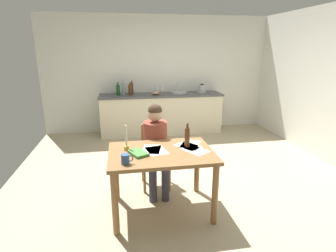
{
  "coord_description": "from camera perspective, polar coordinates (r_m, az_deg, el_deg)",
  "views": [
    {
      "loc": [
        -0.87,
        -3.68,
        1.9
      ],
      "look_at": [
        -0.25,
        -0.13,
        0.85
      ],
      "focal_mm": 28.84,
      "sensor_mm": 36.0,
      "label": 1
    }
  ],
  "objects": [
    {
      "name": "paper_envelope",
      "position": [
        3.33,
        4.75,
        -3.84
      ],
      "size": [
        0.32,
        0.36,
        0.0
      ],
      "primitive_type": "cube",
      "rotation": [
        0.0,
        0.0,
        -0.47
      ],
      "color": "white",
      "rests_on": "dining_table"
    },
    {
      "name": "dining_table",
      "position": [
        3.14,
        -1.42,
        -7.41
      ],
      "size": [
        1.19,
        0.84,
        0.76
      ],
      "color": "olive",
      "rests_on": "ground"
    },
    {
      "name": "wine_glass_near_sink",
      "position": [
        6.21,
        -1.19,
        8.0
      ],
      "size": [
        0.07,
        0.07,
        0.15
      ],
      "color": "silver",
      "rests_on": "kitchen_counter"
    },
    {
      "name": "sink_unit",
      "position": [
        6.14,
        2.27,
        7.1
      ],
      "size": [
        0.36,
        0.36,
        0.24
      ],
      "color": "#B2B7BC",
      "rests_on": "kitchen_counter"
    },
    {
      "name": "ground_plane",
      "position": [
        4.24,
        3.14,
        -10.67
      ],
      "size": [
        5.2,
        5.2,
        0.04
      ],
      "primitive_type": "cube",
      "color": "tan"
    },
    {
      "name": "book_magazine",
      "position": [
        3.03,
        -6.3,
        -5.72
      ],
      "size": [
        0.24,
        0.28,
        0.03
      ],
      "primitive_type": "cube",
      "rotation": [
        0.0,
        0.0,
        0.43
      ],
      "color": "#44843B",
      "rests_on": "dining_table"
    },
    {
      "name": "candlestick",
      "position": [
        3.15,
        -8.77,
        -3.59
      ],
      "size": [
        0.06,
        0.06,
        0.3
      ],
      "color": "gold",
      "rests_on": "dining_table"
    },
    {
      "name": "paper_notice",
      "position": [
        3.12,
        -2.43,
        -5.21
      ],
      "size": [
        0.26,
        0.33,
        0.0
      ],
      "primitive_type": "cube",
      "rotation": [
        0.0,
        0.0,
        0.2
      ],
      "color": "white",
      "rests_on": "dining_table"
    },
    {
      "name": "paper_receipt",
      "position": [
        3.16,
        -3.53,
        -4.92
      ],
      "size": [
        0.28,
        0.34,
        0.0
      ],
      "primitive_type": "cube",
      "rotation": [
        0.0,
        0.0,
        -0.26
      ],
      "color": "white",
      "rests_on": "dining_table"
    },
    {
      "name": "stovetop_kettle",
      "position": [
        6.26,
        7.16,
        7.86
      ],
      "size": [
        0.18,
        0.18,
        0.22
      ],
      "color": "#B7BABF",
      "rests_on": "kitchen_counter"
    },
    {
      "name": "bottle_oil",
      "position": [
        6.0,
        -10.5,
        7.54
      ],
      "size": [
        0.08,
        0.08,
        0.28
      ],
      "color": "#194C23",
      "rests_on": "kitchen_counter"
    },
    {
      "name": "paper_bill",
      "position": [
        3.15,
        5.78,
        -5.11
      ],
      "size": [
        0.33,
        0.36,
        0.0
      ],
      "primitive_type": "cube",
      "rotation": [
        0.0,
        0.0,
        0.55
      ],
      "color": "white",
      "rests_on": "dining_table"
    },
    {
      "name": "wall_back",
      "position": [
        6.37,
        -1.98,
        10.85
      ],
      "size": [
        5.2,
        0.12,
        2.6
      ],
      "primitive_type": "cube",
      "color": "silver",
      "rests_on": "ground"
    },
    {
      "name": "kitchen_counter",
      "position": [
        6.16,
        -1.44,
        2.66
      ],
      "size": [
        2.73,
        0.64,
        0.9
      ],
      "color": "beige",
      "rests_on": "ground"
    },
    {
      "name": "paper_letter",
      "position": [
        3.27,
        4.28,
        -4.23
      ],
      "size": [
        0.34,
        0.36,
        0.0
      ],
      "primitive_type": "cube",
      "rotation": [
        0.0,
        0.0,
        0.61
      ],
      "color": "white",
      "rests_on": "dining_table"
    },
    {
      "name": "bottle_vinegar",
      "position": [
        6.03,
        -9.47,
        7.81
      ],
      "size": [
        0.06,
        0.06,
        0.32
      ],
      "color": "#8C999E",
      "rests_on": "kitchen_counter"
    },
    {
      "name": "bottle_wine_red",
      "position": [
        5.99,
        -8.0,
        7.63
      ],
      "size": [
        0.08,
        0.08,
        0.27
      ],
      "color": "#593319",
      "rests_on": "kitchen_counter"
    },
    {
      "name": "wine_glass_by_kettle",
      "position": [
        6.19,
        -2.21,
        7.97
      ],
      "size": [
        0.07,
        0.07,
        0.15
      ],
      "color": "silver",
      "rests_on": "kitchen_counter"
    },
    {
      "name": "person_seated",
      "position": [
        3.6,
        -2.55,
        -3.58
      ],
      "size": [
        0.33,
        0.59,
        1.19
      ],
      "color": "brown",
      "rests_on": "ground"
    },
    {
      "name": "wine_bottle_on_table",
      "position": [
        3.21,
        4.09,
        -2.31
      ],
      "size": [
        0.06,
        0.06,
        0.29
      ],
      "color": "#593319",
      "rests_on": "dining_table"
    },
    {
      "name": "mixing_bowl",
      "position": [
        5.97,
        -2.65,
        7.0
      ],
      "size": [
        0.18,
        0.18,
        0.08
      ],
      "primitive_type": "ellipsoid",
      "color": "tan",
      "rests_on": "kitchen_counter"
    },
    {
      "name": "chair_at_table",
      "position": [
        3.81,
        -2.77,
        -5.6
      ],
      "size": [
        0.41,
        0.41,
        0.87
      ],
      "color": "olive",
      "rests_on": "ground"
    },
    {
      "name": "bottle_sauce",
      "position": [
        6.08,
        -7.63,
        7.88
      ],
      "size": [
        0.06,
        0.06,
        0.3
      ],
      "color": "#593319",
      "rests_on": "kitchen_counter"
    },
    {
      "name": "coffee_mug",
      "position": [
        2.8,
        -8.96,
        -6.92
      ],
      "size": [
        0.12,
        0.08,
        0.1
      ],
      "color": "#33598C",
      "rests_on": "dining_table"
    }
  ]
}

